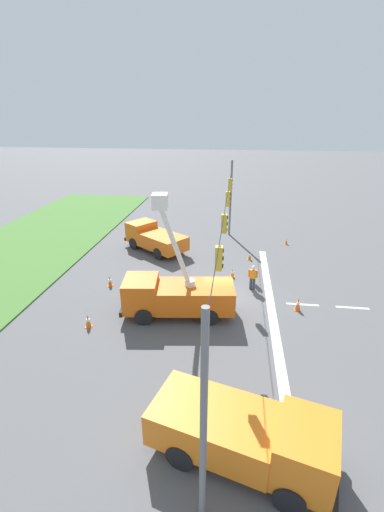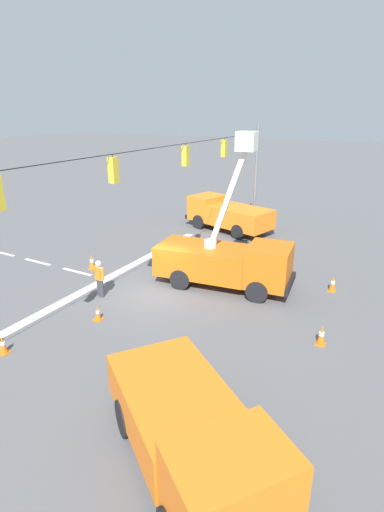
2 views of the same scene
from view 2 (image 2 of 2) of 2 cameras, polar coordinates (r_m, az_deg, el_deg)
The scene contains 12 objects.
ground_plane at distance 19.14m, azimuth -5.23°, elevation -5.05°, with size 200.00×200.00×0.00m, color #565659.
lane_markings at distance 21.81m, azimuth -15.14°, elevation -2.43°, with size 17.60×15.25×0.01m.
signal_gantry at distance 17.71m, azimuth -5.64°, elevation 8.51°, with size 26.20×0.33×7.20m.
utility_truck_bucket_lift at distance 19.11m, azimuth 4.93°, elevation -0.49°, with size 3.16×6.78×7.28m.
utility_truck_support_near at distance 10.07m, azimuth 0.03°, elevation -23.96°, with size 5.50×6.20×2.23m.
utility_truck_support_far at distance 28.43m, azimuth 5.08°, elevation 6.03°, with size 4.04×6.69×2.23m.
road_worker at distance 18.66m, azimuth -13.09°, elevation -2.86°, with size 0.32×0.64×1.77m.
traffic_cone_foreground_right at distance 15.63m, azimuth 18.01°, elevation -10.69°, with size 0.36×0.36×0.78m.
traffic_cone_mid_left at distance 20.08m, azimuth 19.46°, elevation -3.71°, with size 0.36×0.36×0.80m.
traffic_cone_mid_right at distance 16.95m, azimuth -13.31°, elevation -7.96°, with size 0.36×0.36×0.63m.
traffic_cone_near_bucket at distance 15.92m, azimuth -25.40°, elevation -11.38°, with size 0.36×0.36×0.69m.
traffic_cone_lane_edge_a at distance 22.20m, azimuth -14.13°, elevation -0.79°, with size 0.36×0.36×0.83m.
Camera 2 is at (14.23, 9.85, 8.19)m, focal length 28.00 mm.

